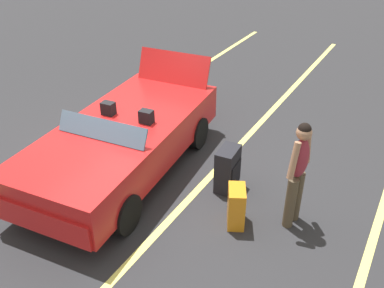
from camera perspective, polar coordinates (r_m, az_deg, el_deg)
ground_plane at (r=7.45m, az=-9.02°, el=-3.61°), size 80.00×80.00×0.00m
lot_line_near at (r=8.26m, az=-16.32°, el=-0.84°), size 18.00×0.12×0.01m
lot_line_mid at (r=6.81m, az=0.10°, el=-6.96°), size 18.00×0.12×0.01m
lot_line_far at (r=6.25m, az=22.73°, el=-14.16°), size 18.00×0.12×0.01m
convertible_car at (r=7.00m, az=-10.27°, el=-0.46°), size 4.31×2.18×1.52m
suitcase_large_black at (r=6.78m, az=4.88°, el=-3.43°), size 0.50×0.33×0.74m
suitcase_medium_bright at (r=6.14m, az=6.03°, el=-8.44°), size 0.47×0.40×0.62m
traveler_person at (r=5.94m, az=14.24°, el=-3.40°), size 0.61×0.26×1.65m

